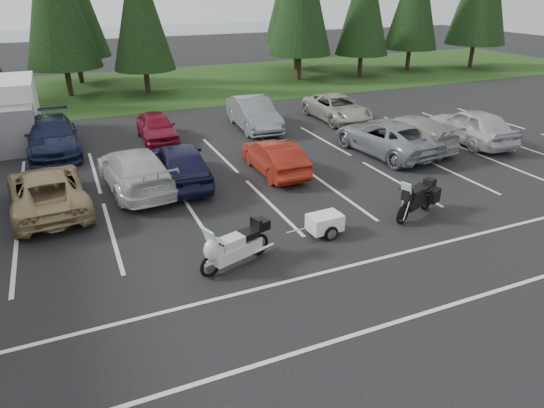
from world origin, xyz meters
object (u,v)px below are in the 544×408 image
Objects in this scene: car_near_2 at (47,190)px; car_near_6 at (386,137)px; car_far_1 at (52,136)px; car_far_3 at (254,114)px; box_truck at (10,114)px; car_near_7 at (407,131)px; car_far_2 at (157,127)px; car_near_3 at (135,169)px; touring_motorcycle at (235,242)px; adventure_motorcycle at (416,196)px; car_near_5 at (274,157)px; car_far_4 at (337,108)px; car_near_8 at (471,126)px; car_near_4 at (180,163)px; cargo_trailer at (325,225)px.

car_near_2 is 0.96× the size of car_near_6.
car_far_1 is 1.09× the size of car_far_3.
car_near_2 is at bearing -80.94° from box_truck.
car_near_7 reaches higher than car_near_6.
car_far_1 reaches higher than car_far_2.
car_near_3 is at bearing -61.11° from box_truck.
touring_motorcycle is 1.08× the size of adventure_motorcycle.
car_near_2 is 1.25× the size of car_near_5.
car_far_4 is at bearing 0.94° from car_far_3.
car_far_1 is 1.09× the size of car_far_4.
touring_motorcycle is at bearing 163.14° from adventure_motorcycle.
car_far_2 is (-13.84, 6.34, -0.14)m from car_near_8.
box_truck is 1.13× the size of car_far_3.
cargo_trailer is at bearing 120.77° from car_near_4.
car_near_8 is (10.35, -0.04, 0.15)m from car_near_5.
car_near_3 is (3.04, 0.70, 0.05)m from car_near_2.
box_truck is 6.81m from car_far_2.
car_near_7 is 2.01× the size of touring_motorcycle.
car_near_2 is at bearing -156.80° from car_far_4.
car_near_5 is 0.83× the size of car_far_3.
car_near_3 reaches higher than car_near_2.
cargo_trailer is (2.76, -11.83, -0.35)m from car_far_2.
car_near_6 is 5.96m from car_far_4.
car_near_7 is 1.28× the size of car_far_2.
adventure_motorcycle is at bearing 140.41° from car_near_4.
car_far_2 is (4.69, -0.05, -0.09)m from car_far_1.
car_near_5 is (9.88, -8.56, -0.77)m from box_truck.
car_far_3 is (1.63, 6.38, 0.14)m from car_near_5.
cargo_trailer is 0.62× the size of adventure_motorcycle.
car_near_4 reaches higher than car_near_5.
car_near_2 is 16.33m from car_far_4.
adventure_motorcycle reaches higher than car_far_2.
car_near_2 is at bearing 11.34° from car_near_4.
car_near_8 is at bearing 163.20° from car_near_7.
car_far_4 is 12.42m from adventure_motorcycle.
car_near_2 is 4.77m from car_near_4.
car_near_7 is at bearing -43.16° from car_far_3.
car_far_2 is 12.16m from cargo_trailer.
car_far_1 is at bearing -52.67° from box_truck.
car_near_2 is at bearing -126.11° from car_far_2.
car_far_4 is at bearing -159.68° from car_near_3.
car_near_7 reaches higher than adventure_motorcycle.
touring_motorcycle is (-0.09, -6.57, -0.09)m from car_near_4.
cargo_trailer is (9.14, -14.09, -1.11)m from box_truck.
car_far_4 is (4.93, -0.23, -0.13)m from car_far_3.
car_far_1 is (0.30, 6.52, 0.07)m from car_near_2.
car_near_8 is 0.99× the size of car_far_3.
car_near_3 is 13.26m from car_far_4.
car_far_4 is at bearing -90.42° from car_near_7.
car_far_3 is (9.82, 0.04, 0.03)m from car_far_1.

